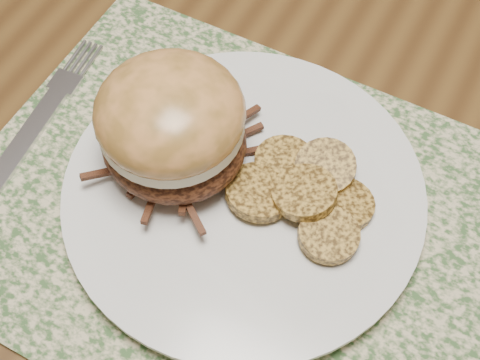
% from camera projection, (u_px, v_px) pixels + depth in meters
% --- Properties ---
extents(ground, '(3.50, 3.50, 0.00)m').
position_uv_depth(ground, '(245.00, 292.00, 1.28)').
color(ground, '#54301C').
rests_on(ground, ground).
extents(dining_table, '(1.50, 0.90, 0.75)m').
position_uv_depth(dining_table, '(249.00, 50.00, 0.71)').
color(dining_table, '#573A19').
rests_on(dining_table, ground).
extents(placemat, '(0.45, 0.33, 0.00)m').
position_uv_depth(placemat, '(254.00, 224.00, 0.51)').
color(placemat, '#38592D').
rests_on(placemat, dining_table).
extents(dinner_plate, '(0.26, 0.26, 0.02)m').
position_uv_depth(dinner_plate, '(244.00, 193.00, 0.51)').
color(dinner_plate, silver).
rests_on(dinner_plate, placemat).
extents(pork_sandwich, '(0.15, 0.14, 0.09)m').
position_uv_depth(pork_sandwich, '(171.00, 124.00, 0.48)').
color(pork_sandwich, black).
rests_on(pork_sandwich, dinner_plate).
extents(roasted_potatoes, '(0.13, 0.11, 0.03)m').
position_uv_depth(roasted_potatoes, '(305.00, 191.00, 0.49)').
color(roasted_potatoes, '#B78935').
rests_on(roasted_potatoes, dinner_plate).
extents(fork, '(0.04, 0.21, 0.00)m').
position_uv_depth(fork, '(34.00, 128.00, 0.55)').
color(fork, silver).
rests_on(fork, placemat).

